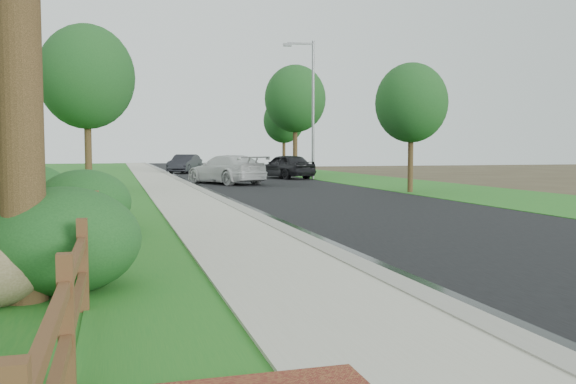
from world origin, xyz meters
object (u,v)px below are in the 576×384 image
object	(u,v)px
dark_car_mid	(285,166)
ranch_fence	(94,224)
streetlight	(311,101)
white_suv	(226,169)

from	to	relation	value
dark_car_mid	ranch_fence	bearing A→B (deg)	48.10
ranch_fence	streetlight	distance (m)	28.67
white_suv	streetlight	xyz separation A→B (m)	(6.03, 3.81, 4.07)
ranch_fence	dark_car_mid	size ratio (longest dim) A/B	3.67
ranch_fence	dark_car_mid	world-z (taller)	dark_car_mid
ranch_fence	white_suv	bearing A→B (deg)	74.35
streetlight	ranch_fence	bearing A→B (deg)	-115.35
streetlight	dark_car_mid	bearing A→B (deg)	140.25
white_suv	dark_car_mid	distance (m)	6.80
white_suv	streetlight	world-z (taller)	streetlight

